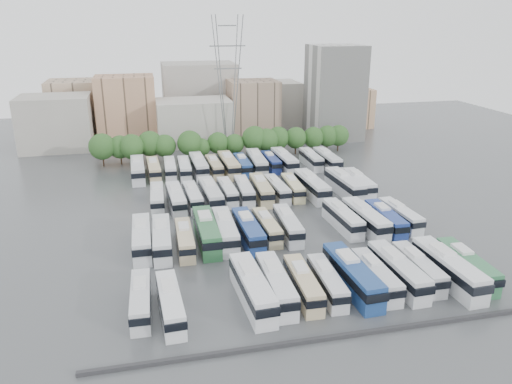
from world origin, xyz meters
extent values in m
plane|color=#424447|center=(0.00, 0.00, 0.00)|extent=(220.00, 220.00, 0.00)
cube|color=#2D2D30|center=(0.00, -33.00, 0.25)|extent=(56.00, 0.50, 0.50)
cylinder|color=black|center=(-29.48, 42.02, 1.28)|extent=(0.36, 0.36, 2.57)
sphere|color=#234C1E|center=(-29.48, 42.02, 4.77)|extent=(6.16, 6.16, 6.16)
cylinder|color=black|center=(-25.43, 42.75, 1.15)|extent=(0.36, 0.36, 2.29)
sphere|color=#234C1E|center=(-25.43, 42.75, 4.26)|extent=(5.51, 5.51, 5.51)
cylinder|color=black|center=(-22.73, 41.25, 1.23)|extent=(0.36, 0.36, 2.45)
sphere|color=#234C1E|center=(-22.73, 41.25, 4.56)|extent=(5.89, 5.89, 5.89)
cylinder|color=black|center=(-18.49, 42.83, 1.26)|extent=(0.36, 0.36, 2.52)
sphere|color=#234C1E|center=(-18.49, 42.83, 4.69)|extent=(6.06, 6.06, 6.06)
cylinder|color=black|center=(-15.11, 41.82, 1.13)|extent=(0.36, 0.36, 2.26)
sphere|color=#234C1E|center=(-15.11, 41.82, 4.21)|extent=(5.43, 5.43, 5.43)
cylinder|color=black|center=(-9.13, 41.32, 1.26)|extent=(0.36, 0.36, 2.51)
sphere|color=#234C1E|center=(-9.13, 41.32, 4.67)|extent=(6.03, 6.03, 6.03)
cylinder|color=black|center=(-6.33, 41.60, 0.91)|extent=(0.36, 0.36, 1.82)
sphere|color=#234C1E|center=(-6.33, 41.60, 3.38)|extent=(4.37, 4.37, 4.37)
cylinder|color=black|center=(-2.17, 42.19, 1.10)|extent=(0.36, 0.36, 2.21)
sphere|color=#234C1E|center=(-2.17, 42.19, 4.10)|extent=(5.30, 5.30, 5.30)
cylinder|color=black|center=(1.90, 41.90, 1.01)|extent=(0.36, 0.36, 2.02)
sphere|color=#234C1E|center=(1.90, 41.90, 3.74)|extent=(4.84, 4.84, 4.84)
cylinder|color=black|center=(6.92, 41.74, 1.30)|extent=(0.36, 0.36, 2.60)
sphere|color=#234C1E|center=(6.92, 41.74, 4.84)|extent=(6.25, 6.25, 6.25)
cylinder|color=black|center=(9.93, 41.17, 1.19)|extent=(0.36, 0.36, 2.39)
sphere|color=#234C1E|center=(9.93, 41.17, 4.43)|extent=(5.73, 5.73, 5.73)
cylinder|color=black|center=(13.31, 42.82, 1.19)|extent=(0.36, 0.36, 2.37)
sphere|color=#234C1E|center=(13.31, 42.82, 4.41)|extent=(5.70, 5.70, 5.70)
cylinder|color=black|center=(17.88, 42.52, 1.14)|extent=(0.36, 0.36, 2.28)
sphere|color=#234C1E|center=(17.88, 42.52, 4.24)|extent=(5.48, 5.48, 5.48)
cylinder|color=black|center=(22.62, 42.59, 1.11)|extent=(0.36, 0.36, 2.22)
sphere|color=#234C1E|center=(22.62, 42.59, 4.12)|extent=(5.33, 5.33, 5.33)
cylinder|color=black|center=(26.52, 42.84, 1.13)|extent=(0.36, 0.36, 2.27)
sphere|color=#234C1E|center=(26.52, 42.84, 4.21)|extent=(5.45, 5.45, 5.45)
cylinder|color=black|center=(29.53, 42.75, 1.13)|extent=(0.36, 0.36, 2.27)
sphere|color=#234C1E|center=(29.53, 42.75, 4.21)|extent=(5.44, 5.44, 5.44)
cube|color=#9E998E|center=(-42.00, 62.00, 7.00)|extent=(18.00, 14.00, 14.00)
cube|color=tan|center=(-24.00, 68.00, 9.00)|extent=(16.00, 12.00, 18.00)
cube|color=#ADA89E|center=(-6.00, 60.00, 6.00)|extent=(20.00, 14.00, 12.00)
cube|color=gray|center=(12.00, 66.00, 8.00)|extent=(14.00, 12.00, 16.00)
cube|color=gray|center=(-2.00, 80.00, 10.00)|extent=(22.00, 16.00, 20.00)
cube|color=tan|center=(-38.00, 78.00, 8.00)|extent=(16.00, 14.00, 16.00)
cube|color=#A39E93|center=(20.00, 78.00, 7.00)|extent=(18.00, 14.00, 14.00)
cube|color=tan|center=(44.00, 72.00, 6.00)|extent=(14.00, 12.00, 12.00)
cube|color=gray|center=(-14.00, 74.00, 5.00)|extent=(12.00, 10.00, 10.00)
cube|color=silver|center=(34.00, 58.00, 13.00)|extent=(14.00, 14.00, 26.00)
cylinder|color=slate|center=(0.00, 48.00, 17.00)|extent=(2.90, 2.91, 33.83)
cylinder|color=slate|center=(0.00, 52.00, 17.00)|extent=(2.90, 2.91, 33.83)
cylinder|color=slate|center=(4.00, 48.00, 17.00)|extent=(2.90, 2.91, 33.83)
cylinder|color=slate|center=(4.00, 52.00, 17.00)|extent=(2.90, 2.91, 33.83)
cube|color=slate|center=(2.00, 50.00, 31.28)|extent=(4.50, 0.30, 0.30)
cube|color=slate|center=(2.00, 50.00, 26.52)|extent=(9.00, 0.30, 0.30)
cube|color=slate|center=(2.00, 50.00, 21.08)|extent=(7.00, 0.30, 0.30)
cube|color=silver|center=(-21.57, -22.76, 1.50)|extent=(2.53, 10.63, 3.00)
cube|color=black|center=(-21.57, -22.89, 2.07)|extent=(2.64, 10.79, 0.88)
cube|color=silver|center=(-21.53, -21.44, 3.19)|extent=(1.57, 2.86, 0.39)
cube|color=white|center=(-18.17, -24.43, 1.58)|extent=(2.87, 11.23, 3.15)
cube|color=black|center=(-18.17, -24.57, 2.18)|extent=(2.99, 11.40, 0.93)
cube|color=silver|center=(-18.24, -23.04, 3.36)|extent=(1.71, 3.04, 0.41)
cube|color=silver|center=(-8.17, -23.64, 1.85)|extent=(3.37, 13.14, 3.69)
cube|color=black|center=(-8.16, -23.80, 2.55)|extent=(3.51, 13.34, 1.09)
cube|color=silver|center=(-8.24, -22.01, 3.93)|extent=(2.01, 3.56, 0.48)
cube|color=silver|center=(-5.06, -23.23, 1.72)|extent=(2.75, 12.20, 3.45)
cube|color=black|center=(-5.06, -23.38, 2.38)|extent=(2.87, 12.38, 1.01)
cube|color=silver|center=(-5.04, -21.71, 3.67)|extent=(1.77, 3.27, 0.45)
cube|color=#C7B388|center=(-1.61, -23.59, 1.57)|extent=(2.73, 11.14, 3.14)
cube|color=black|center=(-1.61, -23.73, 2.17)|extent=(2.84, 11.31, 0.92)
cube|color=silver|center=(-1.56, -22.21, 3.34)|extent=(1.67, 3.00, 0.41)
cube|color=silver|center=(1.57, -23.65, 1.50)|extent=(2.66, 10.67, 3.00)
cube|color=black|center=(1.57, -23.78, 2.07)|extent=(2.78, 10.84, 0.88)
cube|color=silver|center=(1.63, -22.33, 3.20)|extent=(1.61, 2.88, 0.39)
cube|color=navy|center=(5.06, -23.49, 1.87)|extent=(3.29, 13.28, 3.74)
cube|color=black|center=(5.06, -23.66, 2.58)|extent=(3.43, 13.48, 1.10)
cube|color=silver|center=(4.99, -21.85, 3.98)|extent=(2.00, 3.58, 0.48)
cube|color=silver|center=(8.24, -23.75, 1.56)|extent=(2.35, 11.01, 3.12)
cube|color=black|center=(8.24, -23.89, 2.16)|extent=(2.46, 11.17, 0.92)
cube|color=silver|center=(8.24, -22.37, 3.32)|extent=(1.56, 2.94, 0.40)
cube|color=silver|center=(11.47, -23.48, 1.75)|extent=(2.97, 12.45, 3.51)
cube|color=black|center=(11.48, -23.64, 2.43)|extent=(3.10, 12.64, 1.03)
cube|color=silver|center=(11.43, -21.94, 3.74)|extent=(1.84, 3.35, 0.45)
cube|color=silver|center=(14.72, -23.03, 1.56)|extent=(2.48, 11.07, 3.13)
cube|color=black|center=(14.72, -23.17, 2.16)|extent=(2.59, 11.23, 0.92)
cube|color=silver|center=(14.74, -21.65, 3.33)|extent=(1.60, 2.96, 0.40)
cube|color=silver|center=(18.11, -24.70, 1.89)|extent=(3.24, 13.39, 3.77)
cube|color=black|center=(18.12, -24.86, 2.61)|extent=(3.38, 13.59, 1.11)
cube|color=silver|center=(18.06, -23.04, 4.02)|extent=(1.99, 3.61, 0.49)
cube|color=#307045|center=(21.34, -24.04, 1.67)|extent=(2.93, 11.85, 3.33)
cube|color=black|center=(21.34, -24.19, 2.30)|extent=(3.06, 12.03, 0.98)
cube|color=silver|center=(21.40, -22.57, 3.55)|extent=(1.78, 3.20, 0.43)
cube|color=silver|center=(-21.21, -5.49, 1.75)|extent=(2.68, 12.37, 3.50)
cube|color=black|center=(-21.21, -5.64, 2.42)|extent=(2.81, 12.56, 1.03)
cube|color=silver|center=(-21.20, -3.94, 3.73)|extent=(1.77, 3.30, 0.45)
cube|color=silver|center=(-18.25, -6.29, 1.73)|extent=(2.97, 12.29, 3.46)
cube|color=black|center=(-18.25, -6.44, 2.39)|extent=(3.10, 12.47, 1.02)
cube|color=silver|center=(-18.20, -4.76, 3.68)|extent=(1.83, 3.31, 0.45)
cube|color=#CDB88D|center=(-14.88, -6.92, 1.54)|extent=(2.50, 10.90, 3.08)
cube|color=black|center=(-14.88, -7.05, 2.13)|extent=(2.61, 11.07, 0.91)
cube|color=silver|center=(-14.86, -5.56, 3.28)|extent=(1.59, 2.92, 0.40)
cube|color=#2C673A|center=(-11.38, -5.53, 1.89)|extent=(2.83, 13.32, 3.77)
cube|color=black|center=(-11.38, -5.70, 2.61)|extent=(2.97, 13.52, 1.11)
cube|color=silver|center=(-11.38, -3.87, 4.02)|extent=(1.89, 3.55, 0.49)
cube|color=silver|center=(-8.45, -5.53, 1.77)|extent=(2.94, 12.55, 3.54)
cube|color=black|center=(-8.46, -5.68, 2.45)|extent=(3.07, 12.74, 1.04)
cube|color=silver|center=(-8.42, -3.97, 3.77)|extent=(1.85, 3.37, 0.46)
cube|color=navy|center=(-4.96, -6.26, 1.75)|extent=(2.97, 12.41, 3.50)
cube|color=black|center=(-4.96, -6.41, 2.42)|extent=(3.10, 12.60, 1.03)
cube|color=silver|center=(-5.01, -4.72, 3.72)|extent=(1.84, 3.34, 0.45)
cube|color=#C9B88A|center=(-1.62, -5.02, 1.50)|extent=(2.55, 10.68, 3.01)
cube|color=black|center=(-1.62, -5.16, 2.08)|extent=(2.66, 10.84, 0.89)
cube|color=silver|center=(-1.66, -3.70, 3.20)|extent=(1.58, 2.87, 0.39)
cube|color=silver|center=(1.79, -5.32, 1.63)|extent=(2.94, 11.61, 3.26)
cube|color=black|center=(1.79, -5.46, 2.25)|extent=(3.06, 11.78, 0.96)
cube|color=silver|center=(1.86, -3.88, 3.47)|extent=(1.76, 3.14, 0.42)
cube|color=silver|center=(11.42, -4.71, 1.66)|extent=(2.95, 11.78, 3.31)
cube|color=black|center=(11.43, -4.86, 2.29)|extent=(3.08, 11.96, 0.97)
cube|color=silver|center=(11.36, -3.25, 3.53)|extent=(1.78, 3.18, 0.43)
cube|color=silver|center=(14.86, -6.09, 1.78)|extent=(3.30, 12.71, 3.57)
cube|color=black|center=(14.87, -6.25, 2.47)|extent=(3.43, 12.91, 1.05)
cube|color=silver|center=(14.78, -4.52, 3.80)|extent=(1.95, 3.44, 0.46)
cube|color=navy|center=(18.18, -6.62, 1.63)|extent=(2.57, 11.54, 3.26)
cube|color=black|center=(18.18, -6.77, 2.25)|extent=(2.68, 11.71, 0.96)
cube|color=silver|center=(18.20, -5.18, 3.47)|extent=(1.66, 3.09, 0.42)
cube|color=silver|center=(21.49, -5.51, 1.56)|extent=(2.88, 11.08, 3.11)
cube|color=black|center=(21.49, -5.65, 2.15)|extent=(2.99, 11.25, 0.92)
cube|color=silver|center=(21.42, -4.14, 3.31)|extent=(1.70, 3.00, 0.40)
cube|color=silver|center=(-18.19, 12.44, 1.56)|extent=(2.68, 11.07, 3.12)
cube|color=black|center=(-18.19, 12.31, 2.16)|extent=(2.79, 11.24, 0.92)
cube|color=silver|center=(-18.15, 13.82, 3.32)|extent=(1.65, 2.98, 0.40)
cube|color=silver|center=(-14.85, 10.85, 1.67)|extent=(3.03, 11.90, 3.34)
cube|color=black|center=(-14.84, 10.70, 2.31)|extent=(3.16, 12.08, 0.98)
cube|color=silver|center=(-14.92, 12.32, 3.56)|extent=(1.81, 3.22, 0.43)
cube|color=silver|center=(-11.72, 11.57, 1.56)|extent=(2.84, 11.09, 3.12)
cube|color=black|center=(-11.72, 11.43, 2.15)|extent=(2.96, 11.26, 0.92)
cube|color=silver|center=(-11.79, 12.94, 3.32)|extent=(1.69, 3.00, 0.40)
cube|color=silver|center=(-8.37, 11.49, 1.78)|extent=(3.23, 12.69, 3.57)
cube|color=black|center=(-8.36, 11.33, 2.46)|extent=(3.36, 12.88, 1.05)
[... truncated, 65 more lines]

